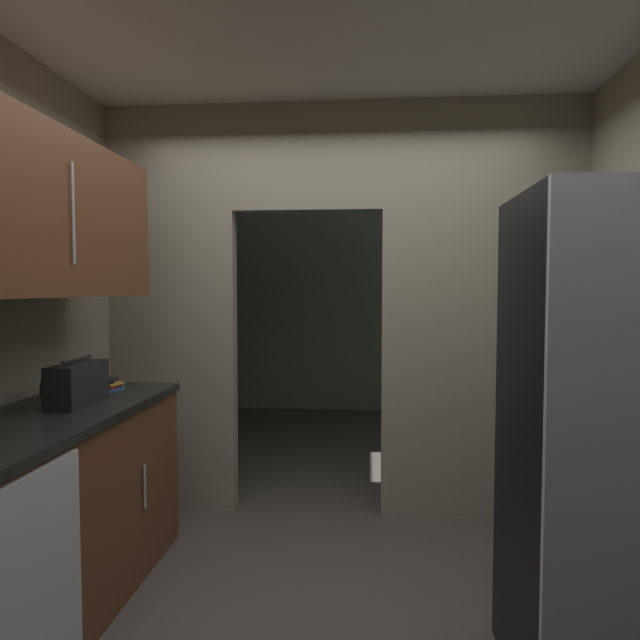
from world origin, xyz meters
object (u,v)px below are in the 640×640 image
at_px(boombox, 77,384).
at_px(dishwasher, 36,597).
at_px(book_stack, 108,385).
at_px(refrigerator, 637,446).

bearing_deg(boombox, dishwasher, -71.32).
relative_size(boombox, book_stack, 2.32).
xyz_separation_m(refrigerator, book_stack, (-2.40, 0.86, 0.05)).
bearing_deg(refrigerator, book_stack, 160.34).
height_order(refrigerator, book_stack, refrigerator).
height_order(dishwasher, book_stack, book_stack).
distance_m(refrigerator, book_stack, 2.55).
bearing_deg(dishwasher, refrigerator, 8.81).
height_order(boombox, book_stack, boombox).
xyz_separation_m(refrigerator, boombox, (-2.39, 0.49, 0.12)).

